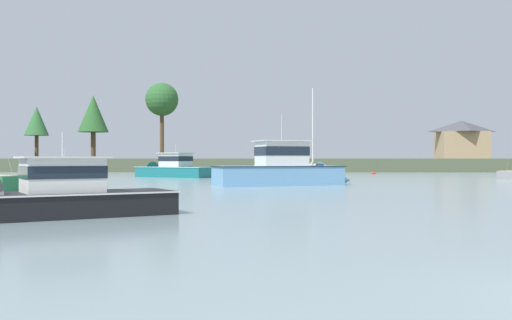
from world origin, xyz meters
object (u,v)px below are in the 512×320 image
(sailboat_sand, at_px, (312,173))
(cruiser_maroon, at_px, (62,170))
(cruiser_teal, at_px, (168,172))
(mooring_buoy_orange, at_px, (511,175))
(mooring_buoy_red, at_px, (374,174))
(cruiser_black, at_px, (50,203))
(cruiser_skyblue, at_px, (290,175))

(sailboat_sand, bearing_deg, cruiser_maroon, 174.54)
(cruiser_teal, height_order, mooring_buoy_orange, cruiser_teal)
(mooring_buoy_orange, bearing_deg, mooring_buoy_red, 165.36)
(sailboat_sand, distance_m, cruiser_black, 50.10)
(cruiser_skyblue, height_order, cruiser_black, cruiser_skyblue)
(sailboat_sand, relative_size, cruiser_maroon, 1.40)
(cruiser_black, relative_size, mooring_buoy_red, 14.30)
(cruiser_maroon, xyz_separation_m, cruiser_teal, (14.47, -10.80, 0.06))
(mooring_buoy_orange, bearing_deg, cruiser_teal, -169.09)
(cruiser_teal, bearing_deg, cruiser_maroon, 143.27)
(cruiser_black, xyz_separation_m, mooring_buoy_orange, (34.38, 47.84, -0.38))
(sailboat_sand, relative_size, cruiser_teal, 1.12)
(cruiser_skyblue, distance_m, sailboat_sand, 26.01)
(cruiser_maroon, height_order, mooring_buoy_red, cruiser_maroon)
(cruiser_maroon, bearing_deg, mooring_buoy_orange, -3.96)
(cruiser_maroon, height_order, cruiser_teal, cruiser_teal)
(cruiser_maroon, distance_m, cruiser_black, 54.32)
(cruiser_skyblue, relative_size, mooring_buoy_red, 20.68)
(cruiser_teal, xyz_separation_m, mooring_buoy_orange, (37.39, 7.21, -0.45))
(mooring_buoy_red, bearing_deg, cruiser_black, -110.89)
(cruiser_black, bearing_deg, mooring_buoy_red, 69.11)
(cruiser_skyblue, distance_m, cruiser_black, 24.40)
(sailboat_sand, bearing_deg, mooring_buoy_red, 22.22)
(mooring_buoy_red, bearing_deg, cruiser_maroon, -179.63)
(cruiser_skyblue, relative_size, cruiser_maroon, 1.41)
(cruiser_teal, bearing_deg, cruiser_black, -85.76)
(sailboat_sand, height_order, cruiser_maroon, sailboat_sand)
(sailboat_sand, distance_m, mooring_buoy_orange, 22.19)
(cruiser_skyblue, xyz_separation_m, mooring_buoy_red, (11.14, 28.83, -0.63))
(mooring_buoy_orange, bearing_deg, sailboat_sand, 178.05)
(mooring_buoy_red, bearing_deg, cruiser_skyblue, -111.12)
(cruiser_skyblue, xyz_separation_m, cruiser_maroon, (-26.06, 28.59, -0.26))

